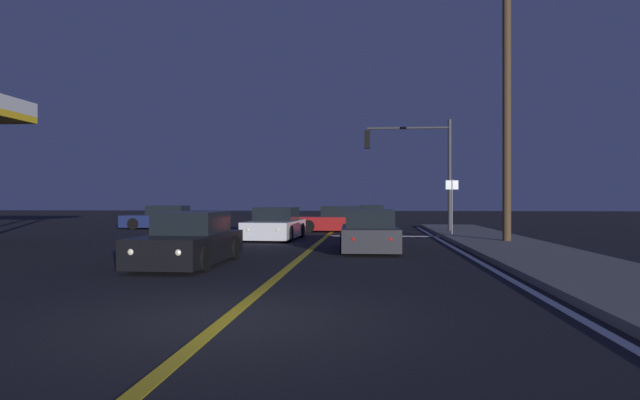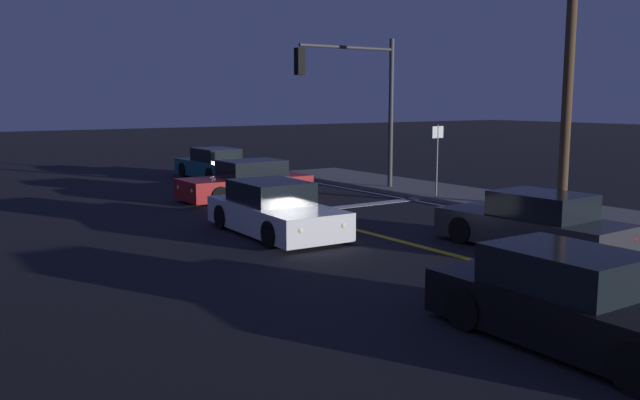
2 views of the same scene
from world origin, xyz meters
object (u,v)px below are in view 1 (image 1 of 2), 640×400
(car_side_waiting_red, at_px, (338,221))
(street_sign_corner, at_px, (452,198))
(car_mid_block_charcoal, at_px, (369,233))
(car_following_oncoming_navy, at_px, (164,219))
(car_parked_curb_black, at_px, (190,242))
(utility_pole_right, at_px, (507,88))
(car_distant_tail_white, at_px, (275,225))
(traffic_signal_near_right, at_px, (418,157))
(car_far_approaching_teal, at_px, (371,217))

(car_side_waiting_red, bearing_deg, street_sign_corner, -125.46)
(car_mid_block_charcoal, distance_m, car_following_oncoming_navy, 17.34)
(car_parked_curb_black, height_order, utility_pole_right, utility_pole_right)
(car_side_waiting_red, distance_m, street_sign_corner, 6.63)
(street_sign_corner, bearing_deg, car_distant_tail_white, -165.80)
(car_distant_tail_white, xyz_separation_m, utility_pole_right, (8.99, -2.08, 5.19))
(car_parked_curb_black, bearing_deg, car_distant_tail_white, -93.09)
(car_mid_block_charcoal, relative_size, street_sign_corner, 1.75)
(car_following_oncoming_navy, xyz_separation_m, traffic_signal_near_right, (14.15, -3.07, 3.21))
(car_far_approaching_teal, relative_size, utility_pole_right, 0.42)
(car_mid_block_charcoal, bearing_deg, car_parked_curb_black, -139.07)
(car_following_oncoming_navy, height_order, street_sign_corner, street_sign_corner)
(street_sign_corner, bearing_deg, car_following_oncoming_navy, 159.15)
(car_parked_curb_black, distance_m, street_sign_corner, 13.88)
(traffic_signal_near_right, bearing_deg, street_sign_corner, 114.18)
(car_side_waiting_red, relative_size, street_sign_corner, 1.75)
(traffic_signal_near_right, relative_size, street_sign_corner, 2.19)
(car_mid_block_charcoal, distance_m, traffic_signal_near_right, 10.48)
(traffic_signal_near_right, bearing_deg, car_side_waiting_red, -14.39)
(car_mid_block_charcoal, xyz_separation_m, traffic_signal_near_right, (2.40, 9.69, 3.21))
(car_far_approaching_teal, distance_m, car_following_oncoming_navy, 12.57)
(car_side_waiting_red, xyz_separation_m, street_sign_corner, (5.29, -3.83, 1.14))
(car_parked_curb_black, xyz_separation_m, car_following_oncoming_navy, (-7.21, 17.01, 0.00))
(car_far_approaching_teal, bearing_deg, traffic_signal_near_right, -72.20)
(car_distant_tail_white, bearing_deg, car_far_approaching_teal, -106.14)
(car_parked_curb_black, bearing_deg, utility_pole_right, -142.67)
(car_parked_curb_black, xyz_separation_m, car_far_approaching_teal, (4.65, 21.20, 0.00))
(car_distant_tail_white, distance_m, utility_pole_right, 10.59)
(car_far_approaching_teal, bearing_deg, car_mid_block_charcoal, -90.10)
(car_distant_tail_white, height_order, car_side_waiting_red, same)
(car_side_waiting_red, distance_m, utility_pole_right, 11.54)
(car_distant_tail_white, bearing_deg, car_following_oncoming_navy, -42.39)
(car_following_oncoming_navy, distance_m, street_sign_corner, 16.52)
(car_mid_block_charcoal, relative_size, utility_pole_right, 0.40)
(car_far_approaching_teal, relative_size, street_sign_corner, 1.80)
(car_following_oncoming_navy, relative_size, traffic_signal_near_right, 0.82)
(car_parked_curb_black, relative_size, street_sign_corner, 1.72)
(car_far_approaching_teal, distance_m, car_side_waiting_red, 6.46)
(car_far_approaching_teal, xyz_separation_m, traffic_signal_near_right, (2.29, -7.25, 3.21))
(traffic_signal_near_right, distance_m, utility_pole_right, 7.57)
(car_mid_block_charcoal, bearing_deg, car_following_oncoming_navy, 130.43)
(car_parked_curb_black, height_order, car_far_approaching_teal, same)
(car_mid_block_charcoal, height_order, utility_pole_right, utility_pole_right)
(car_distant_tail_white, xyz_separation_m, car_parked_curb_black, (-0.61, -9.22, -0.00))
(car_side_waiting_red, xyz_separation_m, car_following_oncoming_navy, (-10.12, 2.03, 0.00))
(car_following_oncoming_navy, xyz_separation_m, street_sign_corner, (15.40, -5.87, 1.14))
(car_side_waiting_red, bearing_deg, car_mid_block_charcoal, -170.87)
(utility_pole_right, bearing_deg, car_side_waiting_red, 130.48)
(car_side_waiting_red, height_order, car_following_oncoming_navy, same)
(car_distant_tail_white, height_order, street_sign_corner, street_sign_corner)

